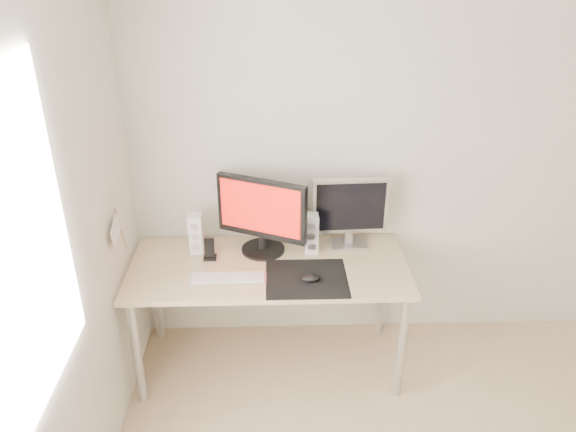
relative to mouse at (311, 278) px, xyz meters
name	(u,v)px	position (x,y,z in m)	size (l,w,h in m)	color
wall_back	(423,155)	(0.70, 0.55, 0.50)	(3.50, 3.50, 0.00)	white
wall_left	(2,362)	(-1.05, -1.20, 0.50)	(3.50, 3.50, 0.00)	white
mousepad	(307,278)	(-0.02, 0.03, -0.02)	(0.45, 0.40, 0.00)	black
mouse	(311,278)	(0.00, 0.00, 0.00)	(0.10, 0.06, 0.04)	black
desk	(269,276)	(-0.23, 0.18, -0.10)	(1.60, 0.70, 0.73)	#D1B587
main_monitor	(262,213)	(-0.27, 0.34, 0.23)	(0.52, 0.34, 0.47)	black
second_monitor	(350,209)	(0.26, 0.40, 0.22)	(0.45, 0.17, 0.43)	silver
speaker_left	(196,234)	(-0.66, 0.35, 0.10)	(0.08, 0.09, 0.24)	white
speaker_right	(312,233)	(0.03, 0.33, 0.10)	(0.08, 0.09, 0.24)	silver
keyboard	(228,278)	(-0.45, 0.04, -0.01)	(0.42, 0.12, 0.02)	#BCBCBE
phone_dock	(210,253)	(-0.57, 0.26, 0.02)	(0.07, 0.06, 0.13)	black
pennant	(117,230)	(-1.02, 0.04, 0.30)	(0.01, 0.23, 0.29)	#A57F54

